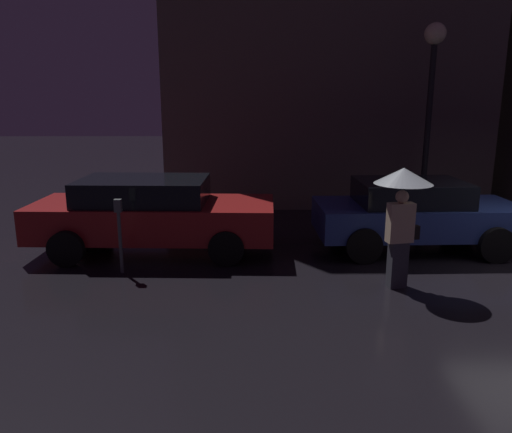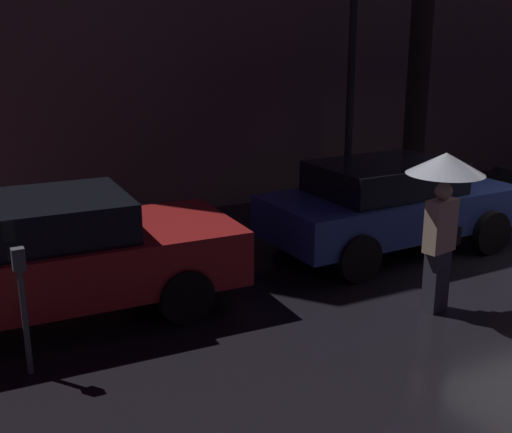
{
  "view_description": "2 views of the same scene",
  "coord_description": "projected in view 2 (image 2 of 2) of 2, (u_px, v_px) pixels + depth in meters",
  "views": [
    {
      "loc": [
        -5.2,
        -8.19,
        3.04
      ],
      "look_at": [
        -5.1,
        0.49,
        0.92
      ],
      "focal_mm": 35.0,
      "sensor_mm": 36.0,
      "label": 1
    },
    {
      "loc": [
        -8.12,
        -5.98,
        3.28
      ],
      "look_at": [
        -4.71,
        0.5,
        1.16
      ],
      "focal_mm": 45.0,
      "sensor_mm": 36.0,
      "label": 2
    }
  ],
  "objects": [
    {
      "name": "parked_car_blue",
      "position": [
        389.0,
        204.0,
        9.81
      ],
      "size": [
        4.02,
        1.92,
        1.39
      ],
      "rotation": [
        0.0,
        0.0,
        0.03
      ],
      "color": "navy",
      "rests_on": "ground"
    },
    {
      "name": "parked_car_red",
      "position": [
        35.0,
        257.0,
        7.4
      ],
      "size": [
        4.74,
        1.99,
        1.46
      ],
      "rotation": [
        0.0,
        0.0,
        -0.04
      ],
      "color": "maroon",
      "rests_on": "ground"
    },
    {
      "name": "pedestrian_with_umbrella",
      "position": [
        444.0,
        192.0,
        7.44
      ],
      "size": [
        0.9,
        0.9,
        1.95
      ],
      "rotation": [
        0.0,
        0.0,
        0.2
      ],
      "color": "#383842",
      "rests_on": "ground"
    },
    {
      "name": "street_lamp_near",
      "position": [
        353.0,
        19.0,
        11.61
      ],
      "size": [
        0.5,
        0.5,
        4.67
      ],
      "color": "black",
      "rests_on": "ground"
    },
    {
      "name": "parking_meter",
      "position": [
        23.0,
        298.0,
        6.17
      ],
      "size": [
        0.12,
        0.1,
        1.32
      ],
      "color": "#4C5154",
      "rests_on": "ground"
    }
  ]
}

